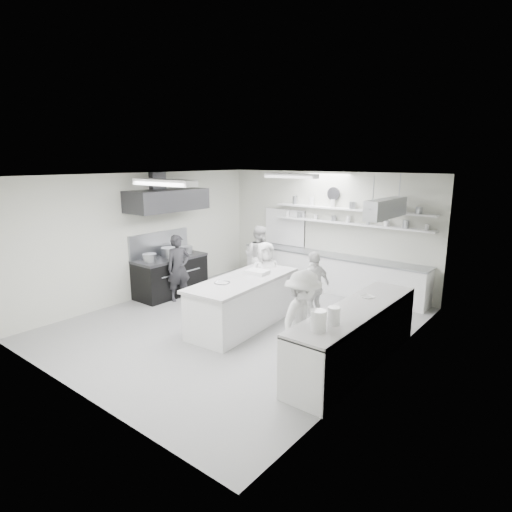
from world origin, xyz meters
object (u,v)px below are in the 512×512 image
Objects in this scene: prep_island at (243,303)px; cook_back at (259,257)px; cook_stove at (179,268)px; stove at (171,277)px; right_counter at (355,338)px; back_counter at (329,272)px.

prep_island is 2.74m from cook_back.
cook_stove is at bearing 54.77° from cook_back.
cook_back reaches higher than stove.
prep_island is at bearing 176.30° from right_counter.
stove is 0.55× the size of right_counter.
back_counter is at bearing 82.65° from prep_island.
right_counter reaches higher than stove.
back_counter reaches higher than stove.
prep_island is 2.27m from cook_stove.
cook_stove is at bearing -18.30° from stove.
cook_back is (1.31, 1.88, 0.37)m from stove.
stove is at bearing 166.42° from prep_island.
cook_stove is (0.51, -0.17, 0.34)m from stove.
stove is 2.77m from prep_island.
cook_back is at bearing -2.82° from cook_stove.
prep_island is at bearing -9.08° from stove.
right_counter is at bearing 133.92° from cook_back.
back_counter is at bearing -163.83° from cook_back.
prep_island is at bearing -78.38° from cook_stove.
right_counter is (5.25, -0.60, 0.02)m from stove.
prep_island is at bearing -92.84° from back_counter.
stove is 1.10× the size of cook_back.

